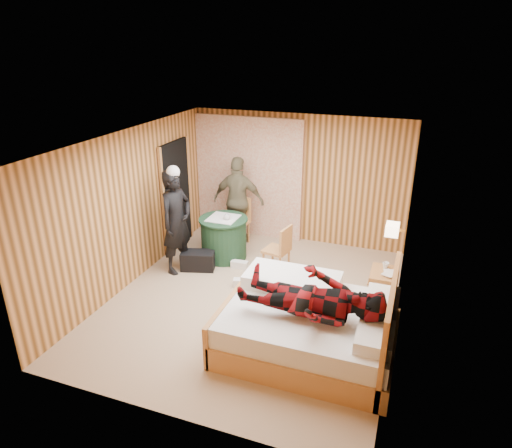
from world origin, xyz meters
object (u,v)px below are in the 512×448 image
(nightstand, at_px, (383,287))
(round_table, at_px, (224,238))
(woman_standing, at_px, (177,222))
(chair_near, at_px, (280,247))
(chair_far, at_px, (239,217))
(man_at_table, at_px, (239,201))
(man_on_bed, at_px, (312,289))
(duffel_bag, at_px, (198,260))
(wall_lamp, at_px, (392,229))
(bed, at_px, (312,325))

(nightstand, xyz_separation_m, round_table, (-2.90, 0.63, 0.11))
(woman_standing, bearing_deg, chair_near, -60.87)
(chair_far, relative_size, man_at_table, 0.54)
(man_on_bed, bearing_deg, chair_near, 116.60)
(man_at_table, height_order, man_on_bed, man_on_bed)
(duffel_bag, distance_m, man_on_bed, 3.07)
(woman_standing, relative_size, man_at_table, 1.05)
(round_table, distance_m, man_on_bed, 3.21)
(chair_near, bearing_deg, chair_far, -118.32)
(chair_near, distance_m, man_at_table, 1.57)
(woman_standing, bearing_deg, duffel_bag, -52.22)
(nightstand, distance_m, chair_far, 3.19)
(woman_standing, bearing_deg, wall_lamp, -77.10)
(bed, bearing_deg, woman_standing, 153.65)
(chair_far, xyz_separation_m, duffel_bag, (-0.25, -1.28, -0.38))
(nightstand, relative_size, round_table, 0.64)
(wall_lamp, bearing_deg, nightstand, 107.88)
(man_on_bed, bearing_deg, bed, 97.91)
(wall_lamp, bearing_deg, bed, -122.26)
(chair_far, xyz_separation_m, man_at_table, (-0.01, 0.04, 0.32))
(woman_standing, distance_m, man_on_bed, 3.13)
(woman_standing, bearing_deg, man_on_bed, -106.13)
(nightstand, bearing_deg, chair_far, 155.25)
(round_table, relative_size, chair_near, 1.01)
(wall_lamp, xyz_separation_m, man_on_bed, (-0.77, -1.51, -0.28))
(chair_near, xyz_separation_m, woman_standing, (-1.70, -0.47, 0.39))
(duffel_bag, relative_size, woman_standing, 0.32)
(wall_lamp, xyz_separation_m, man_at_table, (-2.95, 1.51, -0.44))
(bed, xyz_separation_m, man_at_table, (-2.14, 2.79, 0.52))
(wall_lamp, height_order, duffel_bag, wall_lamp)
(wall_lamp, bearing_deg, chair_far, 153.44)
(chair_far, height_order, man_on_bed, man_on_bed)
(bed, bearing_deg, round_table, 136.33)
(woman_standing, bearing_deg, chair_far, -7.48)
(round_table, xyz_separation_m, woman_standing, (-0.54, -0.72, 0.51))
(wall_lamp, distance_m, chair_far, 3.37)
(man_at_table, bearing_deg, man_on_bed, 122.95)
(chair_far, xyz_separation_m, woman_standing, (-0.55, -1.42, 0.36))
(round_table, bearing_deg, man_on_bed, -46.31)
(chair_near, distance_m, man_on_bed, 2.32)
(bed, relative_size, duffel_bag, 3.77)
(wall_lamp, height_order, man_at_table, man_at_table)
(wall_lamp, distance_m, bed, 1.79)
(round_table, relative_size, woman_standing, 0.49)
(wall_lamp, xyz_separation_m, woman_standing, (-3.48, 0.05, -0.40))
(chair_far, bearing_deg, woman_standing, -102.71)
(round_table, height_order, chair_far, chair_far)
(nightstand, height_order, chair_near, chair_near)
(woman_standing, bearing_deg, man_at_table, -6.49)
(nightstand, bearing_deg, duffel_bag, 179.10)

